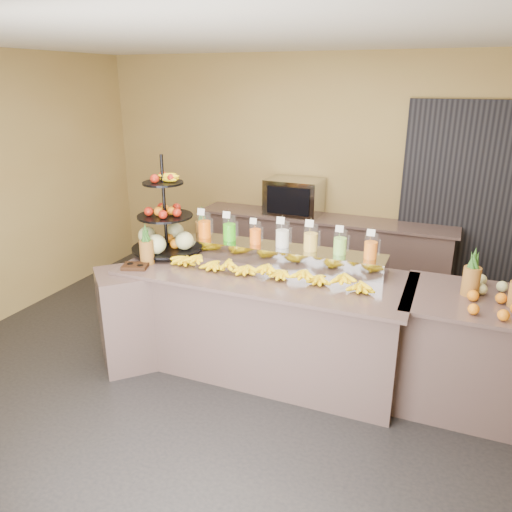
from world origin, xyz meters
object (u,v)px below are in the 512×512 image
Objects in this scene: right_fruit_pile at (490,296)px; banana_heap at (266,268)px; condiment_caddy at (135,266)px; oven_warmer at (294,197)px; pitcher_tray at (282,255)px; fruit_stand at (170,229)px.

banana_heap is at bearing -177.41° from right_fruit_pile.
condiment_caddy is 2.41m from oven_warmer.
pitcher_tray is 1.02× the size of banana_heap.
pitcher_tray and banana_heap have the same top height.
fruit_stand is 2.78m from right_fruit_pile.
pitcher_tray reaches higher than condiment_caddy.
banana_heap reaches higher than condiment_caddy.
condiment_caddy is at bearing -89.44° from fruit_stand.
fruit_stand is (-1.06, -0.16, 0.16)m from pitcher_tray.
oven_warmer reaches higher than right_fruit_pile.
banana_heap is 2.78× the size of oven_warmer.
banana_heap is at bearing -93.38° from pitcher_tray.
pitcher_tray is at bearing 19.19° from fruit_stand.
condiment_caddy is 0.33× the size of oven_warmer.
oven_warmer is at bearing 101.69° from banana_heap.
right_fruit_pile reaches higher than banana_heap.
condiment_caddy is (-1.15, -0.62, -0.06)m from pitcher_tray.
banana_heap is (-0.02, -0.34, -0.01)m from pitcher_tray.
right_fruit_pile is (1.73, 0.08, 0.00)m from banana_heap.
right_fruit_pile reaches higher than pitcher_tray.
fruit_stand is at bearing 169.78° from banana_heap.
banana_heap is 1.07m from fruit_stand.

